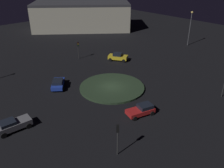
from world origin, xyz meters
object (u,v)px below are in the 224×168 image
object	(u,v)px
traffic_light_west	(78,47)
store_building	(82,15)
car_yellow	(118,57)
car_grey	(13,125)
traffic_light_southeast	(118,134)
streetlamp_north	(191,24)
car_blue	(58,83)
car_red	(141,110)

from	to	relation	value
traffic_light_west	store_building	distance (m)	27.81
car_yellow	car_grey	world-z (taller)	car_yellow
traffic_light_southeast	streetlamp_north	xyz separation A→B (m)	(-16.60, 40.14, 2.69)
traffic_light_west	streetlamp_north	distance (m)	28.38
car_grey	car_blue	world-z (taller)	car_grey
car_grey	traffic_light_southeast	xyz separation A→B (m)	(11.77, 6.66, 2.01)
traffic_light_southeast	traffic_light_west	size ratio (longest dim) A/B	1.04
car_yellow	car_grey	bearing A→B (deg)	-104.22
traffic_light_southeast	traffic_light_west	xyz separation A→B (m)	(-27.16, 13.94, -0.10)
car_yellow	car_red	distance (m)	20.92
car_grey	streetlamp_north	distance (m)	47.28
streetlamp_north	traffic_light_west	bearing A→B (deg)	-111.95
car_yellow	streetlamp_north	size ratio (longest dim) A/B	0.52
car_red	traffic_light_west	world-z (taller)	traffic_light_west
car_yellow	store_building	size ratio (longest dim) A/B	0.14
car_red	car_blue	world-z (taller)	car_red
car_red	store_building	world-z (taller)	store_building
traffic_light_west	car_yellow	bearing A→B (deg)	55.63
car_blue	traffic_light_west	xyz separation A→B (m)	(-8.96, 10.44, 1.98)
car_red	car_blue	distance (m)	15.35
car_yellow	car_red	xyz separation A→B (m)	(17.25, -11.84, -0.11)
store_building	streetlamp_north	bearing A→B (deg)	144.53
traffic_light_west	store_building	bearing A→B (deg)	157.11
car_red	streetlamp_north	bearing A→B (deg)	-142.57
car_red	store_building	distance (m)	51.37
traffic_light_southeast	streetlamp_north	bearing A→B (deg)	-27.59
car_grey	car_red	distance (m)	16.64
traffic_light_southeast	traffic_light_west	distance (m)	30.53
traffic_light_west	store_building	size ratio (longest dim) A/B	0.12
car_red	streetlamp_north	size ratio (longest dim) A/B	0.49
traffic_light_southeast	store_building	size ratio (longest dim) A/B	0.13
car_yellow	car_blue	world-z (taller)	car_yellow
car_yellow	car_red	world-z (taller)	car_yellow
car_red	traffic_light_southeast	size ratio (longest dim) A/B	1.06
traffic_light_southeast	store_building	distance (m)	58.08
car_blue	streetlamp_north	xyz separation A→B (m)	(1.60, 36.64, 4.78)
car_yellow	traffic_light_west	size ratio (longest dim) A/B	1.16
streetlamp_north	car_yellow	bearing A→B (deg)	-101.26
car_red	store_building	bearing A→B (deg)	-101.41
car_blue	store_building	xyz separation A→B (m)	(-31.02, 27.30, 3.41)
car_yellow	traffic_light_southeast	size ratio (longest dim) A/B	1.12
car_red	streetlamp_north	distance (m)	35.29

